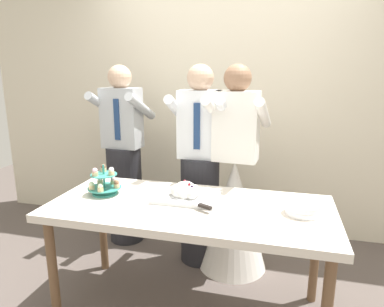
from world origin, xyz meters
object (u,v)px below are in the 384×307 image
Objects in this scene: plate_stack at (303,209)px; person_bride at (234,200)px; cupcake_stand at (104,183)px; person_guest at (124,165)px; main_cake_tray at (186,193)px; person_groom at (200,177)px; dessert_table at (190,215)px.

person_bride is at bearing 128.79° from plate_stack.
plate_stack is at bearing -0.70° from cupcake_stand.
person_bride is at bearing -11.43° from person_guest.
person_bride is at bearing 65.08° from main_cake_tray.
cupcake_stand is 1.09× the size of plate_stack.
plate_stack is 0.13× the size of person_bride.
person_guest is (-0.77, 0.19, 0.00)m from person_groom.
person_bride is (-0.49, 0.60, -0.23)m from plate_stack.
cupcake_stand is at bearing -144.49° from person_bride.
person_guest is (-1.07, 0.22, 0.16)m from person_bride.
main_cake_tray is 0.25× the size of person_groom.
cupcake_stand is 0.82m from person_groom.
person_groom and person_bride have the same top height.
person_groom reaches higher than cupcake_stand.
dessert_table is at bearing -44.45° from person_guest.
main_cake_tray is at bearing -85.85° from person_groom.
plate_stack is at bearing -27.85° from person_guest.
person_groom is 0.80m from person_guest.
person_guest is (-1.55, 0.82, -0.06)m from plate_stack.
cupcake_stand is 0.55× the size of main_cake_tray.
person_groom reaches higher than main_cake_tray.
main_cake_tray is at bearing -114.92° from person_bride.
dessert_table is at bearing -177.73° from plate_stack.
person_guest is at bearing 106.72° from cupcake_stand.
person_groom is 0.34m from person_bride.
person_bride is at bearing -5.89° from person_groom.
dessert_table is 1.21m from person_guest.
dessert_table is 0.16m from main_cake_tray.
dessert_table is 1.08× the size of person_groom.
person_guest reaches higher than main_cake_tray.
cupcake_stand is 0.14× the size of person_groom.
person_guest is (-0.24, 0.80, -0.11)m from cupcake_stand.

